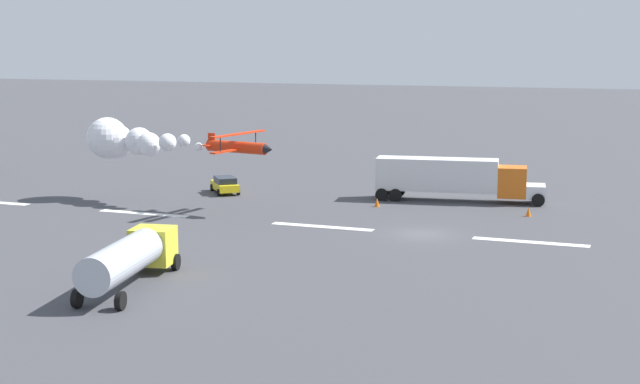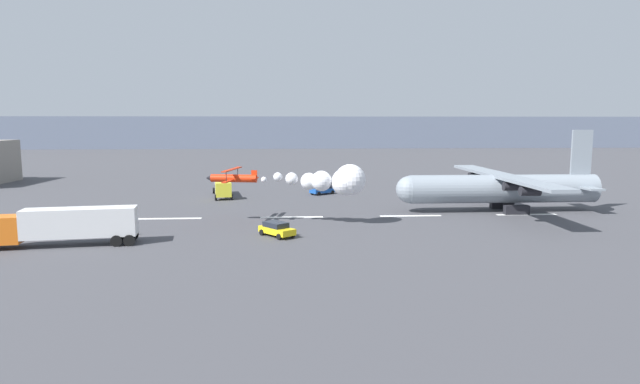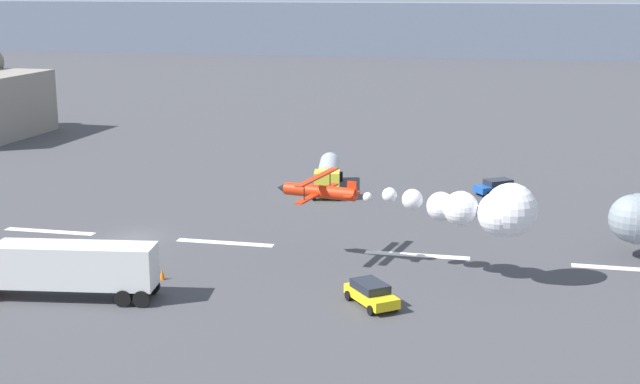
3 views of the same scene
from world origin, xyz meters
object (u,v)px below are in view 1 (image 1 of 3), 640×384
at_px(traffic_cone_far, 377,202).
at_px(fuel_tanker_truck, 130,257).
at_px(stunt_biplane_red, 126,140).
at_px(semi_truck_orange, 453,177).
at_px(traffic_cone_near, 529,212).
at_px(followme_car_yellow, 225,184).

bearing_deg(traffic_cone_far, fuel_tanker_truck, 78.94).
bearing_deg(stunt_biplane_red, traffic_cone_far, -168.77).
bearing_deg(semi_truck_orange, traffic_cone_near, 145.40).
relative_size(semi_truck_orange, fuel_tanker_truck, 1.46).
bearing_deg(traffic_cone_far, stunt_biplane_red, 11.23).
bearing_deg(fuel_tanker_truck, traffic_cone_far, -101.06).
distance_m(stunt_biplane_red, followme_car_yellow, 9.93).
height_order(semi_truck_orange, traffic_cone_near, semi_truck_orange).
relative_size(fuel_tanker_truck, followme_car_yellow, 2.26).
xyz_separation_m(stunt_biplane_red, traffic_cone_near, (-34.09, -4.34, -4.88)).
xyz_separation_m(semi_truck_orange, traffic_cone_near, (-7.15, 4.93, -1.75)).
xyz_separation_m(fuel_tanker_truck, followme_car_yellow, (9.38, -31.16, -0.94)).
bearing_deg(semi_truck_orange, traffic_cone_far, 42.76).
height_order(semi_truck_orange, followme_car_yellow, semi_truck_orange).
distance_m(stunt_biplane_red, semi_truck_orange, 28.66).
bearing_deg(followme_car_yellow, traffic_cone_near, 176.31).
height_order(semi_truck_orange, traffic_cone_far, semi_truck_orange).
relative_size(fuel_tanker_truck, traffic_cone_far, 13.45).
bearing_deg(followme_car_yellow, traffic_cone_far, 173.01).
relative_size(followme_car_yellow, traffic_cone_near, 5.96).
relative_size(traffic_cone_near, traffic_cone_far, 1.00).
height_order(traffic_cone_near, traffic_cone_far, same).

